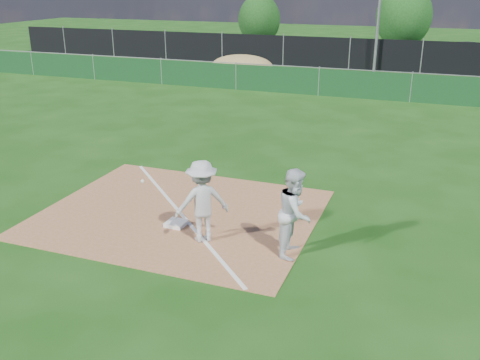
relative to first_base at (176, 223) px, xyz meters
name	(u,v)px	position (x,y,z in m)	size (l,w,h in m)	color
ground	(288,121)	(-0.22, 9.62, -0.06)	(90.00, 90.00, 0.00)	#14420E
infield_dirt	(180,213)	(-0.22, 0.62, -0.05)	(6.00, 5.00, 0.02)	#9B633E
foul_line	(180,213)	(-0.22, 0.62, -0.04)	(0.08, 7.00, 0.01)	white
green_fence	(319,82)	(-0.22, 14.62, 0.54)	(44.00, 0.05, 1.20)	#0F3817
dirt_mound	(242,66)	(-5.22, 18.12, 0.52)	(3.38, 2.60, 1.17)	olive
black_fence	(349,54)	(-0.22, 22.62, 0.84)	(46.00, 0.04, 1.80)	black
parking_lot	(361,58)	(-0.22, 27.62, -0.06)	(46.00, 9.00, 0.01)	black
first_base	(176,223)	(0.00, 0.00, 0.00)	(0.41, 0.41, 0.09)	white
play_at_first	(202,201)	(0.81, -0.41, 0.79)	(2.07, 1.15, 1.67)	silver
runner	(295,212)	(2.67, -0.28, 0.80)	(0.83, 0.65, 1.72)	silver
car_left	(247,45)	(-8.10, 26.91, 0.61)	(1.56, 3.88, 1.32)	#95989C
car_mid	(323,49)	(-2.51, 26.19, 0.63)	(1.44, 4.14, 1.36)	black
car_right	(477,54)	(6.77, 26.39, 0.66)	(2.01, 4.94, 1.43)	black
tree_left	(259,20)	(-8.92, 31.97, 1.94)	(3.28, 3.28, 3.89)	#382316
tree_mid	(404,16)	(1.85, 32.94, 2.38)	(4.00, 4.00, 4.74)	#382316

